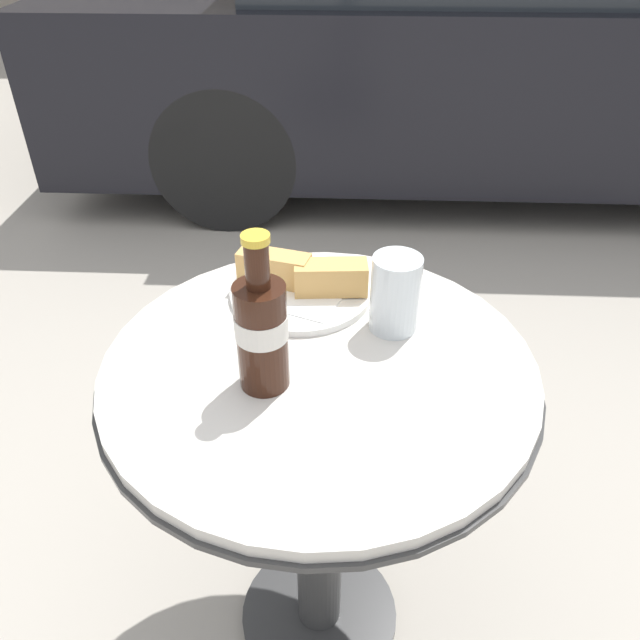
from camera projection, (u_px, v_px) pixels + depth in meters
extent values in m
plane|color=#A8A093|center=(319.00, 616.00, 1.33)|extent=(30.00, 30.00, 0.00)
cylinder|color=#333333|center=(319.00, 613.00, 1.33)|extent=(0.33, 0.33, 0.02)
cylinder|color=#333333|center=(319.00, 511.00, 1.13)|extent=(0.09, 0.09, 0.67)
cylinder|color=#333333|center=(319.00, 373.00, 0.93)|extent=(0.65, 0.65, 0.01)
cylinder|color=beige|center=(319.00, 365.00, 0.92)|extent=(0.64, 0.64, 0.02)
cylinder|color=#33190F|center=(262.00, 337.00, 0.83)|extent=(0.07, 0.07, 0.16)
cylinder|color=silver|center=(261.00, 326.00, 0.82)|extent=(0.07, 0.07, 0.04)
cylinder|color=#33190F|center=(257.00, 265.00, 0.77)|extent=(0.03, 0.03, 0.06)
cylinder|color=gold|center=(255.00, 238.00, 0.74)|extent=(0.04, 0.04, 0.01)
cylinder|color=silver|center=(394.00, 301.00, 0.96)|extent=(0.07, 0.07, 0.10)
cylinder|color=silver|center=(395.00, 294.00, 0.95)|extent=(0.08, 0.08, 0.12)
cylinder|color=white|center=(301.00, 292.00, 1.05)|extent=(0.24, 0.24, 0.01)
cube|color=white|center=(301.00, 289.00, 1.05)|extent=(0.19, 0.19, 0.00)
cube|color=tan|center=(274.00, 268.00, 1.05)|extent=(0.13, 0.07, 0.05)
cube|color=tan|center=(331.00, 277.00, 1.03)|extent=(0.12, 0.06, 0.05)
cube|color=black|center=(512.00, 63.00, 3.06)|extent=(4.22, 1.66, 0.70)
cylinder|color=black|center=(267.00, 67.00, 3.83)|extent=(0.61, 0.20, 0.61)
cylinder|color=black|center=(226.00, 156.00, 2.64)|extent=(0.61, 0.20, 0.61)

